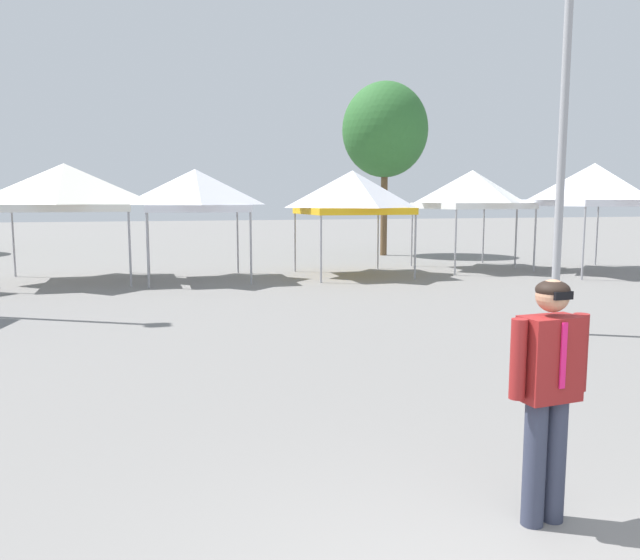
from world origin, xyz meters
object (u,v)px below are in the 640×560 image
object	(u,v)px
canopy_tent_left_of_center	(352,192)
person_foreground	(548,384)
canopy_tent_far_left	(195,191)
light_pole_opposite_side	(565,85)
canopy_tent_center	(472,190)
canopy_tent_far_right	(65,187)
tree_behind_tents_center	(385,130)
canopy_tent_right_of_center	(594,185)

from	to	relation	value
canopy_tent_left_of_center	person_foreground	world-z (taller)	canopy_tent_left_of_center
canopy_tent_far_left	light_pole_opposite_side	size ratio (longest dim) A/B	0.44
canopy_tent_center	person_foreground	size ratio (longest dim) A/B	1.86
canopy_tent_far_right	canopy_tent_left_of_center	distance (m)	8.35
tree_behind_tents_center	canopy_tent_far_left	bearing A→B (deg)	-143.86
canopy_tent_far_left	person_foreground	distance (m)	14.89
canopy_tent_far_left	person_foreground	xyz separation A→B (m)	(1.06, -14.77, -1.57)
canopy_tent_far_left	canopy_tent_right_of_center	world-z (taller)	canopy_tent_right_of_center
canopy_tent_left_of_center	tree_behind_tents_center	size ratio (longest dim) A/B	0.45
canopy_tent_far_right	canopy_tent_right_of_center	bearing A→B (deg)	-7.84
light_pole_opposite_side	person_foreground	bearing A→B (deg)	-127.57
light_pole_opposite_side	canopy_tent_center	bearing A→B (deg)	67.96
canopy_tent_center	tree_behind_tents_center	size ratio (longest dim) A/B	0.46
canopy_tent_far_left	canopy_tent_left_of_center	size ratio (longest dim) A/B	1.00
canopy_tent_far_right	tree_behind_tents_center	world-z (taller)	tree_behind_tents_center
canopy_tent_far_right	canopy_tent_center	distance (m)	12.76
canopy_tent_right_of_center	tree_behind_tents_center	world-z (taller)	tree_behind_tents_center
canopy_tent_far_left	canopy_tent_right_of_center	xyz separation A→B (m)	(12.47, -1.55, 0.22)
canopy_tent_center	light_pole_opposite_side	size ratio (longest dim) A/B	0.45
canopy_tent_right_of_center	canopy_tent_far_right	bearing A→B (deg)	172.16
canopy_tent_center	person_foreground	bearing A→B (deg)	-118.25
canopy_tent_center	tree_behind_tents_center	world-z (taller)	tree_behind_tents_center
canopy_tent_center	light_pole_opposite_side	bearing A→B (deg)	-112.04
light_pole_opposite_side	tree_behind_tents_center	world-z (taller)	light_pole_opposite_side
person_foreground	light_pole_opposite_side	distance (m)	7.64
canopy_tent_center	person_foreground	xyz separation A→B (m)	(-8.13, -15.12, -1.64)
person_foreground	tree_behind_tents_center	distance (m)	22.53
canopy_tent_far_left	canopy_tent_right_of_center	distance (m)	12.57
canopy_tent_center	canopy_tent_left_of_center	bearing A→B (deg)	-172.88
canopy_tent_far_left	person_foreground	bearing A→B (deg)	-85.89
canopy_tent_left_of_center	person_foreground	size ratio (longest dim) A/B	1.81
canopy_tent_left_of_center	tree_behind_tents_center	world-z (taller)	tree_behind_tents_center
canopy_tent_right_of_center	tree_behind_tents_center	size ratio (longest dim) A/B	0.49
person_foreground	tree_behind_tents_center	size ratio (longest dim) A/B	0.25
canopy_tent_far_left	tree_behind_tents_center	size ratio (longest dim) A/B	0.45
canopy_tent_far_left	tree_behind_tents_center	xyz separation A→B (m)	(8.38, 6.12, 2.61)
canopy_tent_right_of_center	light_pole_opposite_side	distance (m)	10.64
person_foreground	light_pole_opposite_side	xyz separation A→B (m)	(4.23, 5.50, 3.19)
canopy_tent_far_left	canopy_tent_center	world-z (taller)	canopy_tent_center
person_foreground	tree_behind_tents_center	xyz separation A→B (m)	(7.32, 20.89, 4.17)
light_pole_opposite_side	tree_behind_tents_center	size ratio (longest dim) A/B	1.02
canopy_tent_right_of_center	person_foreground	xyz separation A→B (m)	(-11.41, -13.22, -1.78)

